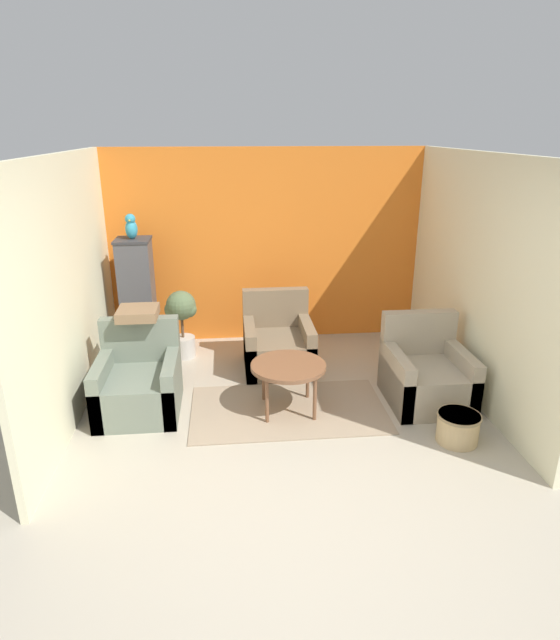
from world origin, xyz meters
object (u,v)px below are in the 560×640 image
object	(u,v)px
armchair_left	(139,385)
parrot	(131,227)
coffee_table	(288,368)
wicker_basket	(458,427)
armchair_middle	(278,345)
birdcage	(138,299)
potted_plant	(181,317)
armchair_right	(426,376)

from	to	relation	value
armchair_left	parrot	size ratio (longest dim) A/B	2.91
coffee_table	wicker_basket	bearing A→B (deg)	-26.22
armchair_middle	birdcage	bearing A→B (deg)	161.07
birdcage	potted_plant	distance (m)	0.57
coffee_table	armchair_middle	world-z (taller)	armchair_middle
armchair_left	armchair_middle	xyz separation A→B (m)	(1.47, 0.88, 0.00)
armchair_left	potted_plant	distance (m)	1.36
potted_plant	coffee_table	bearing A→B (deg)	-52.15
coffee_table	armchair_left	distance (m)	1.49
birdcage	wicker_basket	xyz separation A→B (m)	(3.10, -2.32, -0.56)
armchair_right	parrot	world-z (taller)	parrot
armchair_left	potted_plant	bearing A→B (deg)	75.47
potted_plant	wicker_basket	distance (m)	3.39
wicker_basket	armchair_right	bearing A→B (deg)	91.68
armchair_right	coffee_table	bearing A→B (deg)	-177.36
wicker_basket	potted_plant	bearing A→B (deg)	139.94
potted_plant	armchair_right	bearing A→B (deg)	-28.54
armchair_left	birdcage	distance (m)	1.52
armchair_right	parrot	xyz separation A→B (m)	(-3.08, 1.54, 1.31)
birdcage	wicker_basket	world-z (taller)	birdcage
armchair_left	birdcage	size ratio (longest dim) A/B	0.60
armchair_left	armchair_right	distance (m)	2.90
armchair_left	armchair_right	bearing A→B (deg)	-1.88
armchair_right	parrot	bearing A→B (deg)	153.43
armchair_left	birdcage	world-z (taller)	birdcage
armchair_middle	wicker_basket	distance (m)	2.28
birdcage	potted_plant	bearing A→B (deg)	-15.63
potted_plant	armchair_middle	bearing A→B (deg)	-20.41
parrot	wicker_basket	size ratio (longest dim) A/B	0.77
armchair_middle	armchair_left	bearing A→B (deg)	-149.14
armchair_left	parrot	xyz separation A→B (m)	(-0.18, 1.44, 1.31)
birdcage	potted_plant	world-z (taller)	birdcage
parrot	wicker_basket	distance (m)	4.13
coffee_table	birdcage	size ratio (longest dim) A/B	0.51
birdcage	wicker_basket	distance (m)	3.91
armchair_middle	wicker_basket	world-z (taller)	armchair_middle
potted_plant	birdcage	bearing A→B (deg)	164.37
armchair_middle	armchair_right	bearing A→B (deg)	-34.20
parrot	wicker_basket	bearing A→B (deg)	-36.80
armchair_left	armchair_right	world-z (taller)	same
armchair_middle	wicker_basket	bearing A→B (deg)	-50.33
coffee_table	potted_plant	world-z (taller)	potted_plant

